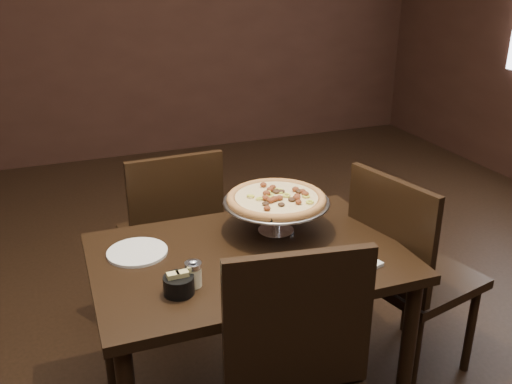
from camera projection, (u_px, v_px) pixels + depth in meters
name	position (u px, v px, depth m)	size (l,w,h in m)	color
room	(269.00, 71.00, 1.89)	(6.04, 7.04, 2.84)	black
dining_table	(249.00, 275.00, 2.18)	(1.17, 0.79, 0.72)	black
pizza_stand	(276.00, 199.00, 2.25)	(0.43, 0.43, 0.18)	silver
parmesan_shaker	(193.00, 274.00, 1.91)	(0.06, 0.06, 0.10)	#F3EFBD
pepper_flake_shaker	(260.00, 274.00, 1.91)	(0.06, 0.06, 0.10)	maroon
packet_caddy	(179.00, 284.00, 1.87)	(0.10, 0.10, 0.08)	black
napkin_stack	(359.00, 263.00, 2.06)	(0.13, 0.13, 0.01)	silver
plate_left	(137.00, 252.00, 2.13)	(0.23, 0.23, 0.01)	white
plate_near	(276.00, 285.00, 1.92)	(0.21, 0.21, 0.01)	white
serving_spatula	(279.00, 216.00, 2.12)	(0.14, 0.14, 0.02)	silver
chair_far	(172.00, 232.00, 2.76)	(0.45, 0.45, 0.94)	black
chair_side	(406.00, 269.00, 2.42)	(0.54, 0.54, 0.96)	black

